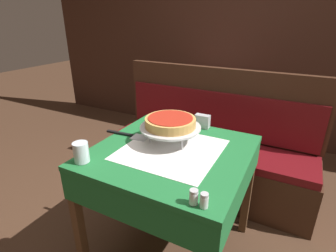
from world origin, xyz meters
TOP-DOWN VIEW (x-y plane):
  - ground_plane at (0.00, 0.00)m, footprint 14.00×14.00m
  - dining_table_front at (0.00, 0.00)m, footprint 0.86×0.86m
  - dining_table_rear at (-0.34, 1.51)m, footprint 0.70×0.70m
  - booth_bench at (-0.02, 0.79)m, footprint 1.75×0.47m
  - back_wall_panel at (0.00, 2.08)m, footprint 6.00×0.04m
  - pizza_pan_stand at (-0.05, 0.08)m, footprint 0.36×0.36m
  - deep_dish_pizza at (-0.05, 0.08)m, footprint 0.30×0.30m
  - pizza_server at (-0.33, 0.04)m, footprint 0.29×0.09m
  - water_glass_near at (-0.35, -0.34)m, footprint 0.08×0.08m
  - salt_shaker at (0.29, -0.38)m, footprint 0.04×0.04m
  - pepper_shaker at (0.34, -0.38)m, footprint 0.04×0.04m
  - napkin_holder at (0.04, 0.39)m, footprint 0.10×0.05m
  - condiment_caddy at (-0.31, 1.49)m, footprint 0.12×0.12m

SIDE VIEW (x-z plane):
  - ground_plane at x=0.00m, z-range 0.00..0.00m
  - booth_bench at x=-0.02m, z-range -0.22..0.86m
  - dining_table_front at x=0.00m, z-range 0.27..1.04m
  - dining_table_rear at x=-0.34m, z-range 0.28..1.05m
  - pizza_server at x=-0.33m, z-range 0.77..0.78m
  - pepper_shaker at x=0.34m, z-range 0.77..0.83m
  - salt_shaker at x=0.29m, z-range 0.77..0.83m
  - napkin_holder at x=0.04m, z-range 0.77..0.86m
  - condiment_caddy at x=-0.31m, z-range 0.74..0.90m
  - water_glass_near at x=-0.35m, z-range 0.77..0.88m
  - pizza_pan_stand at x=-0.05m, z-range 0.81..0.91m
  - deep_dish_pizza at x=-0.05m, z-range 0.87..0.93m
  - back_wall_panel at x=0.00m, z-range 0.00..2.40m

